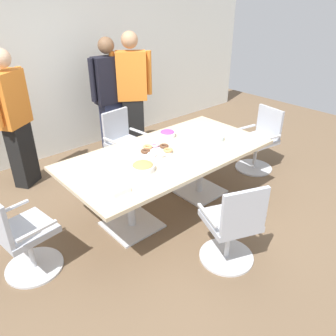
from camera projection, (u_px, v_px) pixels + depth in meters
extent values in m
cube|color=brown|center=(168.00, 207.00, 4.12)|extent=(10.00, 10.00, 0.01)
cube|color=silver|center=(63.00, 63.00, 5.05)|extent=(8.00, 0.10, 2.80)
cube|color=#CCB793|center=(168.00, 154.00, 3.78)|extent=(2.40, 1.20, 0.04)
cube|color=silver|center=(132.00, 225.00, 3.79)|extent=(0.56, 0.56, 0.02)
cylinder|color=silver|center=(130.00, 198.00, 3.63)|extent=(0.09, 0.09, 0.69)
cube|color=silver|center=(199.00, 191.00, 4.44)|extent=(0.56, 0.56, 0.02)
cylinder|color=silver|center=(200.00, 167.00, 4.27)|extent=(0.09, 0.09, 0.69)
cylinder|color=silver|center=(128.00, 172.00, 4.89)|extent=(0.60, 0.60, 0.02)
cylinder|color=silver|center=(127.00, 159.00, 4.79)|extent=(0.05, 0.05, 0.41)
cube|color=#ADB2BC|center=(127.00, 144.00, 4.68)|extent=(0.51, 0.51, 0.06)
cube|color=#ADB2BC|center=(116.00, 125.00, 4.69)|extent=(0.44, 0.09, 0.42)
cube|color=silver|center=(139.00, 132.00, 4.78)|extent=(0.07, 0.37, 0.02)
cube|color=silver|center=(112.00, 142.00, 4.46)|extent=(0.07, 0.37, 0.02)
cylinder|color=silver|center=(35.00, 267.00, 3.22)|extent=(0.60, 0.60, 0.02)
cylinder|color=silver|center=(30.00, 250.00, 3.11)|extent=(0.05, 0.05, 0.41)
cube|color=#ADB2BC|center=(25.00, 230.00, 3.00)|extent=(0.51, 0.51, 0.06)
cube|color=silver|center=(10.00, 209.00, 3.09)|extent=(0.37, 0.08, 0.02)
cube|color=silver|center=(37.00, 231.00, 2.81)|extent=(0.37, 0.08, 0.02)
cylinder|color=silver|center=(226.00, 256.00, 3.34)|extent=(0.70, 0.70, 0.02)
cylinder|color=silver|center=(228.00, 240.00, 3.24)|extent=(0.05, 0.05, 0.41)
cube|color=#ADB2BC|center=(230.00, 220.00, 3.13)|extent=(0.60, 0.60, 0.06)
cube|color=#ADB2BC|center=(244.00, 212.00, 2.84)|extent=(0.42, 0.20, 0.42)
cube|color=silver|center=(207.00, 215.00, 3.00)|extent=(0.17, 0.35, 0.02)
cube|color=silver|center=(254.00, 205.00, 3.15)|extent=(0.17, 0.35, 0.02)
cylinder|color=silver|center=(253.00, 168.00, 5.02)|extent=(0.62, 0.62, 0.02)
cylinder|color=silver|center=(255.00, 155.00, 4.92)|extent=(0.05, 0.05, 0.41)
cube|color=#ADB2BC|center=(257.00, 140.00, 4.81)|extent=(0.53, 0.53, 0.06)
cube|color=#ADB2BC|center=(270.00, 122.00, 4.79)|extent=(0.11, 0.44, 0.42)
cube|color=silver|center=(271.00, 138.00, 4.57)|extent=(0.37, 0.09, 0.02)
cube|color=silver|center=(246.00, 127.00, 4.93)|extent=(0.37, 0.09, 0.02)
cube|color=black|center=(23.00, 155.00, 4.45)|extent=(0.38, 0.35, 0.86)
cube|color=orange|center=(10.00, 99.00, 4.09)|extent=(0.49, 0.43, 0.68)
sphere|color=#DBAD89|center=(1.00, 58.00, 3.86)|extent=(0.23, 0.23, 0.23)
cylinder|color=orange|center=(23.00, 91.00, 4.30)|extent=(0.11, 0.11, 0.61)
cube|color=#232842|center=(113.00, 129.00, 5.28)|extent=(0.33, 0.21, 0.86)
cube|color=black|center=(109.00, 80.00, 4.92)|extent=(0.45, 0.24, 0.68)
sphere|color=brown|center=(106.00, 45.00, 4.69)|extent=(0.23, 0.23, 0.23)
cylinder|color=black|center=(124.00, 75.00, 5.05)|extent=(0.08, 0.08, 0.61)
cylinder|color=black|center=(92.00, 80.00, 4.76)|extent=(0.08, 0.08, 0.61)
cube|color=black|center=(134.00, 127.00, 5.32)|extent=(0.38, 0.34, 0.90)
cube|color=orange|center=(131.00, 76.00, 4.94)|extent=(0.49, 0.43, 0.71)
sphere|color=tan|center=(129.00, 40.00, 4.70)|extent=(0.24, 0.24, 0.24)
cylinder|color=orange|center=(149.00, 73.00, 4.95)|extent=(0.11, 0.11, 0.64)
cylinder|color=orange|center=(113.00, 74.00, 4.89)|extent=(0.11, 0.11, 0.64)
cylinder|color=white|center=(167.00, 134.00, 4.17)|extent=(0.20, 0.20, 0.06)
ellipsoid|color=#9E3D8E|center=(167.00, 132.00, 4.16)|extent=(0.18, 0.18, 0.05)
cylinder|color=white|center=(143.00, 168.00, 3.38)|extent=(0.24, 0.24, 0.06)
ellipsoid|color=tan|center=(143.00, 165.00, 3.37)|extent=(0.21, 0.21, 0.05)
cylinder|color=white|center=(157.00, 151.00, 3.78)|extent=(0.36, 0.36, 0.01)
torus|color=brown|center=(164.00, 146.00, 3.86)|extent=(0.11, 0.11, 0.03)
torus|color=pink|center=(155.00, 145.00, 3.88)|extent=(0.11, 0.11, 0.03)
torus|color=tan|center=(148.00, 147.00, 3.83)|extent=(0.11, 0.11, 0.03)
torus|color=brown|center=(146.00, 151.00, 3.74)|extent=(0.11, 0.11, 0.03)
torus|color=white|center=(152.00, 154.00, 3.66)|extent=(0.11, 0.11, 0.03)
torus|color=white|center=(161.00, 154.00, 3.66)|extent=(0.11, 0.11, 0.03)
torus|color=tan|center=(168.00, 150.00, 3.76)|extent=(0.11, 0.11, 0.03)
cylinder|color=white|center=(215.00, 139.00, 4.10)|extent=(0.22, 0.22, 0.01)
cylinder|color=silver|center=(215.00, 139.00, 4.10)|extent=(0.22, 0.22, 0.01)
cylinder|color=white|center=(215.00, 138.00, 4.09)|extent=(0.22, 0.22, 0.01)
cylinder|color=silver|center=(215.00, 138.00, 4.09)|extent=(0.22, 0.22, 0.01)
cylinder|color=white|center=(215.00, 137.00, 4.09)|extent=(0.22, 0.22, 0.01)
cylinder|color=silver|center=(215.00, 137.00, 4.08)|extent=(0.22, 0.22, 0.01)
cylinder|color=white|center=(215.00, 137.00, 4.08)|extent=(0.22, 0.22, 0.01)
cylinder|color=silver|center=(215.00, 136.00, 4.08)|extent=(0.22, 0.22, 0.01)
cube|color=white|center=(117.00, 189.00, 3.03)|extent=(0.18, 0.18, 0.05)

